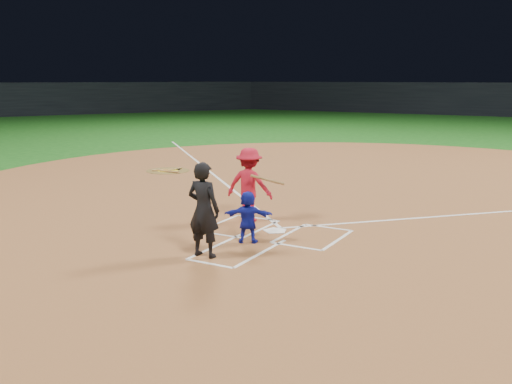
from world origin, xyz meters
The scene contains 14 objects.
ground centered at (0.00, 0.00, 0.00)m, with size 120.00×120.00×0.00m, color #144F13.
home_plate_dirt centered at (0.00, 6.00, 0.01)m, with size 28.00×28.00×0.01m, color brown.
stadium_wall_far centered at (0.00, 48.00, 1.60)m, with size 80.00×1.20×3.20m, color black.
home_plate centered at (0.00, 0.00, 0.02)m, with size 0.60×0.60×0.02m, color white.
on_deck_circle centered at (-7.83, 5.94, 0.02)m, with size 1.70×1.70×0.01m, color brown.
on_deck_logo centered at (-7.83, 5.94, 0.02)m, with size 0.80×0.80×0.00m, color yellow.
on_deck_bat_a centered at (-7.68, 6.19, 0.05)m, with size 0.06×0.06×0.84m, color olive.
on_deck_bat_b centered at (-8.03, 5.84, 0.05)m, with size 0.06×0.06×0.84m, color #A3733C.
on_deck_bat_c centered at (-7.53, 5.64, 0.05)m, with size 0.06×0.06×0.84m, color #9E673A.
bat_weight_donut centered at (-7.63, 6.34, 0.05)m, with size 0.19×0.19×0.05m, color black.
catcher centered at (-0.09, -1.14, 0.59)m, with size 1.08×0.34×1.16m, color #151EAB.
umpire centered at (-0.36, -2.45, 0.99)m, with size 0.71×0.47×1.95m, color black.
chalk_markings centered at (0.00, 5.29, 0.01)m, with size 28.35×17.32×0.01m.
batter_at_plate centered at (-1.04, 0.57, 0.95)m, with size 1.62×0.85×1.87m.
Camera 1 is at (6.02, -11.66, 3.58)m, focal length 40.00 mm.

